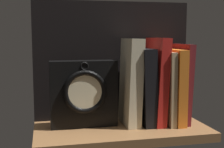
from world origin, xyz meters
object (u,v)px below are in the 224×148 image
object	(u,v)px
book_orange_pandolfini	(172,86)
book_red_requiem	(156,81)
book_tan_shortstories	(164,87)
framed_clock	(84,94)
book_maroon_dawkins	(180,83)
book_cream_twain	(131,82)
book_black_skeptic	(144,86)

from	to	relation	value
book_orange_pandolfini	book_red_requiem	bearing A→B (deg)	180.00
book_tan_shortstories	framed_clock	xyz separation A→B (cm)	(-24.81, -0.05, -1.03)
book_tan_shortstories	book_maroon_dawkins	size ratio (longest dim) A/B	0.91
book_orange_pandolfini	book_cream_twain	bearing A→B (deg)	180.00
book_orange_pandolfini	framed_clock	distance (cm)	27.47
book_red_requiem	framed_clock	xyz separation A→B (cm)	(-22.12, -0.05, -3.09)
book_cream_twain	book_orange_pandolfini	xyz separation A→B (cm)	(13.23, 0.00, -1.63)
book_cream_twain	book_red_requiem	distance (cm)	7.91
book_maroon_dawkins	framed_clock	world-z (taller)	book_maroon_dawkins
book_tan_shortstories	framed_clock	distance (cm)	24.83
book_black_skeptic	book_red_requiem	world-z (taller)	book_red_requiem
book_cream_twain	book_black_skeptic	size ratio (longest dim) A/B	1.13
framed_clock	book_orange_pandolfini	bearing A→B (deg)	0.10
book_black_skeptic	framed_clock	bearing A→B (deg)	-179.85
book_black_skeptic	book_tan_shortstories	bearing A→B (deg)	0.00
book_black_skeptic	book_tan_shortstories	world-z (taller)	book_black_skeptic
book_maroon_dawkins	book_orange_pandolfini	bearing A→B (deg)	180.00
book_black_skeptic	book_red_requiem	distance (cm)	4.05
book_red_requiem	framed_clock	size ratio (longest dim) A/B	1.33
book_cream_twain	book_black_skeptic	distance (cm)	4.46
book_orange_pandolfini	framed_clock	xyz separation A→B (cm)	(-27.43, -0.05, -1.37)
framed_clock	book_tan_shortstories	bearing A→B (deg)	0.11
book_cream_twain	book_orange_pandolfini	size ratio (longest dim) A/B	1.14
book_maroon_dawkins	book_cream_twain	bearing A→B (deg)	180.00
book_cream_twain	book_red_requiem	bearing A→B (deg)	0.00
book_cream_twain	book_orange_pandolfini	distance (cm)	13.33
book_red_requiem	book_maroon_dawkins	distance (cm)	8.07
book_red_requiem	book_maroon_dawkins	world-z (taller)	book_red_requiem
book_tan_shortstories	book_red_requiem	bearing A→B (deg)	180.00
book_tan_shortstories	book_maroon_dawkins	distance (cm)	5.43
book_orange_pandolfini	book_maroon_dawkins	bearing A→B (deg)	0.00
book_cream_twain	book_maroon_dawkins	size ratio (longest dim) A/B	1.07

